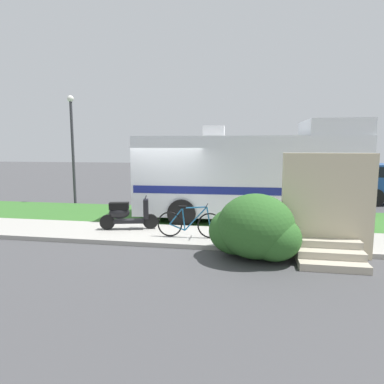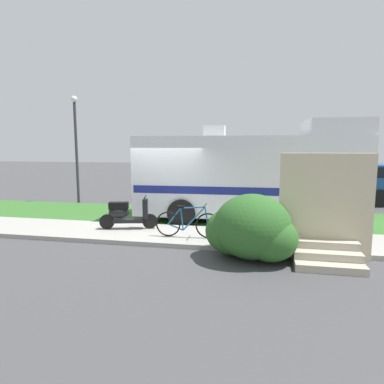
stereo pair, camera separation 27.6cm
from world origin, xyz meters
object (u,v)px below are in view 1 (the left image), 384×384
scooter (127,214)px  pickup_truck_near (340,182)px  bicycle (190,223)px  bottle_green (306,240)px  motorhome_rv (249,175)px  street_lamp_post (72,140)px

scooter → pickup_truck_near: size_ratio=0.29×
bicycle → bottle_green: bicycle is taller
motorhome_rv → bicycle: motorhome_rv is taller
scooter → pickup_truck_near: (7.60, 6.92, 0.37)m
scooter → street_lamp_post: size_ratio=0.35×
street_lamp_post → motorhome_rv: bearing=-16.8°
bicycle → bottle_green: bearing=-2.3°
motorhome_rv → scooter: motorhome_rv is taller
pickup_truck_near → scooter: bearing=-137.7°
motorhome_rv → bicycle: size_ratio=4.14×
motorhome_rv → pickup_truck_near: (4.07, 4.69, -0.65)m
pickup_truck_near → bicycle: bearing=-126.8°
bicycle → bottle_green: (2.98, -0.12, -0.28)m
motorhome_rv → bottle_green: motorhome_rv is taller
bicycle → pickup_truck_near: 9.36m
scooter → street_lamp_post: street_lamp_post is taller
motorhome_rv → pickup_truck_near: 6.25m
motorhome_rv → scooter: 4.29m
bicycle → bottle_green: size_ratio=7.42×
motorhome_rv → scooter: size_ratio=4.40×
pickup_truck_near → motorhome_rv: bearing=-131.0°
pickup_truck_near → street_lamp_post: (-11.76, -2.36, 1.89)m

